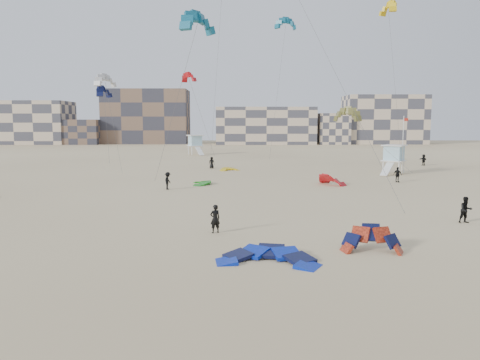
{
  "coord_description": "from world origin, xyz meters",
  "views": [
    {
      "loc": [
        1.15,
        -26.01,
        7.17
      ],
      "look_at": [
        1.25,
        6.0,
        3.21
      ],
      "focal_mm": 35.0,
      "sensor_mm": 36.0,
      "label": 1
    }
  ],
  "objects_px": {
    "kite_ground_blue": "(268,262)",
    "kitesurfer_main": "(215,219)",
    "lifeguard_tower_near": "(394,160)",
    "kite_ground_orange": "(372,252)"
  },
  "relations": [
    {
      "from": "kite_ground_blue",
      "to": "kite_ground_orange",
      "type": "xyz_separation_m",
      "value": [
        5.91,
        1.84,
        0.0
      ]
    },
    {
      "from": "kite_ground_blue",
      "to": "kitesurfer_main",
      "type": "xyz_separation_m",
      "value": [
        -3.05,
        6.36,
        0.93
      ]
    },
    {
      "from": "kite_ground_blue",
      "to": "kitesurfer_main",
      "type": "relative_size",
      "value": 2.65
    },
    {
      "from": "kite_ground_orange",
      "to": "lifeguard_tower_near",
      "type": "distance_m",
      "value": 42.07
    },
    {
      "from": "kite_ground_orange",
      "to": "kitesurfer_main",
      "type": "height_order",
      "value": "kitesurfer_main"
    },
    {
      "from": "kitesurfer_main",
      "to": "lifeguard_tower_near",
      "type": "xyz_separation_m",
      "value": [
        23.18,
        35.02,
        1.07
      ]
    },
    {
      "from": "kitesurfer_main",
      "to": "kite_ground_blue",
      "type": "bearing_deg",
      "value": 91.5
    },
    {
      "from": "kite_ground_blue",
      "to": "kite_ground_orange",
      "type": "bearing_deg",
      "value": 28.39
    },
    {
      "from": "kite_ground_orange",
      "to": "lifeguard_tower_near",
      "type": "height_order",
      "value": "lifeguard_tower_near"
    },
    {
      "from": "kite_ground_blue",
      "to": "lifeguard_tower_near",
      "type": "distance_m",
      "value": 46.06
    }
  ]
}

